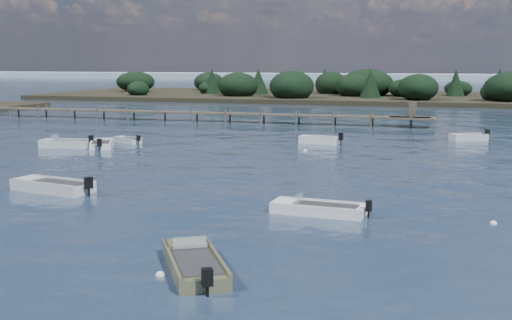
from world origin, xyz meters
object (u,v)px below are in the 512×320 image
(tender_far_grey, at_px, (128,141))
(tender_far_white, at_px, (319,141))
(dinghy_mid_white_a, at_px, (318,211))
(dinghy_near_olive, at_px, (194,267))
(jetty, at_px, (194,113))
(dinghy_mid_grey, at_px, (53,188))
(tender_far_grey_b, at_px, (469,139))
(dinghy_extra_b, at_px, (65,145))
(dinghy_extra_a, at_px, (102,146))

(tender_far_grey, relative_size, tender_far_white, 0.79)
(dinghy_mid_white_a, bearing_deg, tender_far_white, 100.74)
(dinghy_near_olive, xyz_separation_m, jetty, (-21.10, 52.52, 0.83))
(dinghy_mid_grey, xyz_separation_m, dinghy_near_olive, (12.70, -10.55, -0.02))
(dinghy_mid_grey, height_order, tender_far_grey_b, dinghy_mid_grey)
(dinghy_extra_b, distance_m, tender_far_grey, 5.57)
(tender_far_white, bearing_deg, dinghy_extra_b, -156.85)
(dinghy_near_olive, bearing_deg, jetty, 111.89)
(dinghy_extra_b, height_order, tender_far_grey, dinghy_extra_b)
(dinghy_mid_grey, height_order, dinghy_near_olive, dinghy_mid_grey)
(dinghy_extra_a, bearing_deg, dinghy_mid_white_a, -39.59)
(dinghy_extra_a, bearing_deg, dinghy_extra_b, -166.49)
(tender_far_grey_b, bearing_deg, dinghy_mid_white_a, -103.67)
(jetty, bearing_deg, dinghy_extra_b, -93.05)
(dinghy_near_olive, relative_size, dinghy_mid_white_a, 1.00)
(dinghy_extra_b, xyz_separation_m, dinghy_extra_a, (3.04, 0.73, -0.01))
(tender_far_grey, xyz_separation_m, dinghy_mid_white_a, (21.38, -21.67, 0.00))
(dinghy_extra_b, relative_size, tender_far_white, 1.16)
(tender_far_grey, bearing_deg, dinghy_mid_white_a, -45.38)
(dinghy_near_olive, relative_size, jetty, 0.07)
(tender_far_white, bearing_deg, dinghy_mid_white_a, -79.26)
(dinghy_mid_grey, relative_size, dinghy_mid_white_a, 1.09)
(dinghy_extra_a, relative_size, jetty, 0.06)
(dinghy_near_olive, xyz_separation_m, dinghy_mid_white_a, (2.48, 9.52, -0.01))
(dinghy_extra_b, relative_size, dinghy_extra_a, 1.18)
(dinghy_mid_grey, relative_size, tender_far_grey_b, 1.43)
(jetty, bearing_deg, dinghy_mid_white_a, -61.26)
(dinghy_extra_b, relative_size, dinghy_near_olive, 0.96)
(dinghy_extra_a, bearing_deg, tender_far_white, 24.75)
(dinghy_mid_grey, height_order, tender_far_white, tender_far_white)
(dinghy_mid_white_a, bearing_deg, tender_far_grey, 134.62)
(dinghy_extra_b, relative_size, jetty, 0.07)
(tender_far_white, xyz_separation_m, jetty, (-18.66, 17.05, 0.80))
(dinghy_mid_grey, distance_m, jetty, 42.81)
(tender_far_white, distance_m, dinghy_extra_a, 18.70)
(dinghy_extra_b, height_order, dinghy_near_olive, dinghy_extra_b)
(tender_far_grey, xyz_separation_m, dinghy_extra_a, (-0.52, -3.56, 0.03))
(tender_far_grey, height_order, dinghy_mid_white_a, dinghy_mid_white_a)
(dinghy_near_olive, relative_size, tender_far_white, 1.22)
(dinghy_mid_grey, xyz_separation_m, jetty, (-8.40, 41.97, 0.81))
(tender_far_grey_b, xyz_separation_m, tender_far_grey, (-29.14, -10.21, -0.04))
(tender_far_white, xyz_separation_m, dinghy_extra_a, (-16.98, -7.83, -0.01))
(dinghy_mid_grey, xyz_separation_m, tender_far_grey, (-6.21, 20.64, -0.04))
(dinghy_mid_grey, distance_m, dinghy_extra_a, 18.36)
(dinghy_extra_a, bearing_deg, dinghy_mid_grey, -68.52)
(dinghy_mid_grey, relative_size, dinghy_extra_a, 1.34)
(tender_far_grey, distance_m, dinghy_extra_a, 3.59)
(dinghy_mid_grey, relative_size, dinghy_near_olive, 1.09)
(dinghy_mid_grey, bearing_deg, dinghy_near_olive, -39.71)
(dinghy_mid_grey, relative_size, jetty, 0.08)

